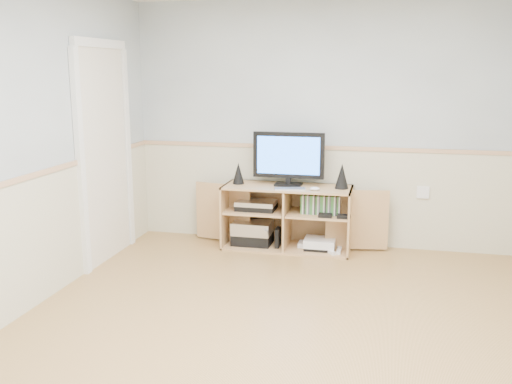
% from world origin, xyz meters
% --- Properties ---
extents(room, '(4.04, 4.54, 2.54)m').
position_xyz_m(room, '(-0.06, 0.12, 1.22)').
color(room, tan).
rests_on(room, ground).
extents(media_cabinet, '(2.03, 0.49, 0.65)m').
position_xyz_m(media_cabinet, '(-0.34, 2.03, 0.33)').
color(media_cabinet, tan).
rests_on(media_cabinet, floor).
extents(monitor, '(0.72, 0.18, 0.54)m').
position_xyz_m(monitor, '(-0.34, 2.02, 0.94)').
color(monitor, black).
rests_on(monitor, media_cabinet).
extents(speaker_left, '(0.12, 0.12, 0.22)m').
position_xyz_m(speaker_left, '(-0.85, 2.00, 0.76)').
color(speaker_left, black).
rests_on(speaker_left, media_cabinet).
extents(speaker_right, '(0.14, 0.14, 0.25)m').
position_xyz_m(speaker_right, '(0.21, 2.00, 0.77)').
color(speaker_right, black).
rests_on(speaker_right, media_cabinet).
extents(keyboard, '(0.32, 0.18, 0.01)m').
position_xyz_m(keyboard, '(-0.29, 1.84, 0.66)').
color(keyboard, silver).
rests_on(keyboard, media_cabinet).
extents(mouse, '(0.11, 0.08, 0.04)m').
position_xyz_m(mouse, '(-0.04, 1.84, 0.67)').
color(mouse, white).
rests_on(mouse, media_cabinet).
extents(av_components, '(0.50, 0.30, 0.47)m').
position_xyz_m(av_components, '(-0.68, 1.98, 0.22)').
color(av_components, black).
rests_on(av_components, media_cabinet).
extents(game_consoles, '(0.45, 0.30, 0.11)m').
position_xyz_m(game_consoles, '(-0.00, 1.96, 0.07)').
color(game_consoles, white).
rests_on(game_consoles, media_cabinet).
extents(game_cases, '(0.39, 0.14, 0.19)m').
position_xyz_m(game_cases, '(0.01, 1.96, 0.48)').
color(game_cases, '#3F8C3F').
rests_on(game_cases, media_cabinet).
extents(wall_outlet, '(0.12, 0.03, 0.12)m').
position_xyz_m(wall_outlet, '(1.00, 2.23, 0.60)').
color(wall_outlet, white).
rests_on(wall_outlet, wall_back).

